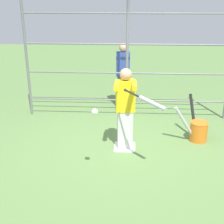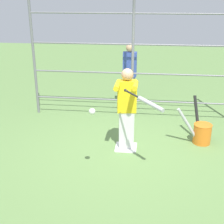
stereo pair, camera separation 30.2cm
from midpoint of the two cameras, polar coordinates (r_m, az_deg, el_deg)
ground_plane at (r=6.00m, az=4.02°, el=-6.56°), size 24.00×24.00×0.00m
home_plate at (r=6.00m, az=4.02°, el=-6.48°), size 0.40×0.40×0.02m
fence_backstop at (r=7.05m, az=5.05°, el=9.61°), size 4.63×0.06×2.76m
batter at (r=5.65m, az=4.22°, el=0.87°), size 0.39×0.55×1.54m
baseball_bat_swinging at (r=4.78m, az=8.28°, el=1.78°), size 0.65×0.67×0.15m
softball_in_flight at (r=4.59m, az=-1.78°, el=0.09°), size 0.10×0.10×0.10m
bat_bucket at (r=6.37m, az=17.30°, el=-3.55°), size 0.72×0.56×0.88m
bystander_behind_fence at (r=7.84m, az=4.35°, el=6.80°), size 0.34×0.21×1.62m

